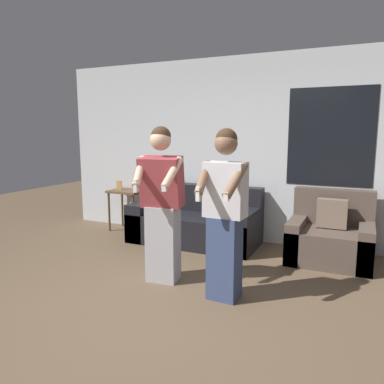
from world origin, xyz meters
name	(u,v)px	position (x,y,z in m)	size (l,w,h in m)	color
ground_plane	(155,316)	(0.00, 0.00, 0.00)	(14.00, 14.00, 0.00)	brown
wall_back	(247,150)	(0.02, 2.67, 1.35)	(6.19, 0.07, 2.70)	silver
couch	(195,223)	(-0.61, 2.21, 0.29)	(1.86, 0.85, 0.83)	black
armchair	(330,237)	(1.27, 2.19, 0.30)	(0.99, 0.84, 0.88)	brown
side_table	(127,196)	(-1.92, 2.39, 0.57)	(0.55, 0.45, 0.82)	brown
person_left	(162,205)	(-0.33, 0.73, 0.85)	(0.50, 0.52, 1.68)	#B2B2B7
person_right	(225,214)	(0.43, 0.60, 0.85)	(0.45, 0.47, 1.65)	#384770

